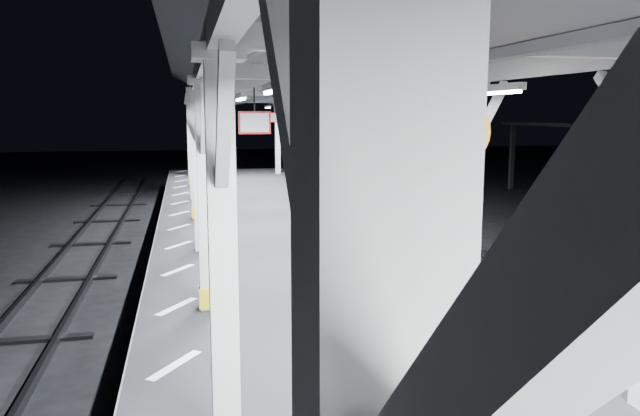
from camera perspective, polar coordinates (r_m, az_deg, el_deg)
name	(u,v)px	position (r m, az deg, el deg)	size (l,w,h in m)	color
platform	(382,387)	(7.95, 5.71, -15.99)	(6.00, 50.00, 1.00)	black
hazard_stripes_left	(175,365)	(7.41, -13.12, -13.81)	(1.00, 48.00, 0.01)	silver
hazard_stripes_right	(564,333)	(8.79, 21.42, -10.58)	(1.00, 48.00, 0.01)	silver
canopy	(388,46)	(7.25, 6.24, 14.54)	(5.40, 49.00, 4.65)	beige
bench_near	(404,325)	(7.01, 7.64, -10.54)	(1.11, 1.89, 0.96)	#112D2B
bench_mid	(339,238)	(12.02, 1.76, -2.78)	(0.80, 1.55, 0.80)	#112D2B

